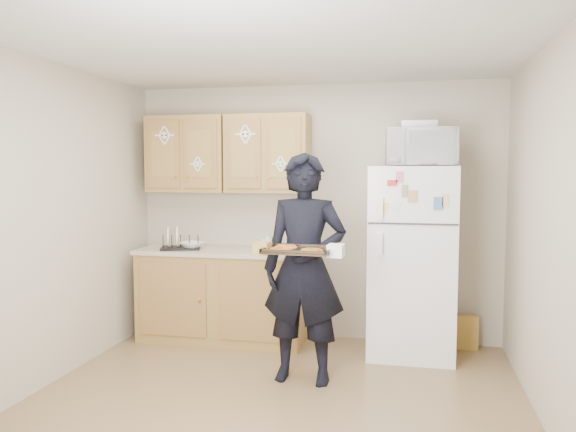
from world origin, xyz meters
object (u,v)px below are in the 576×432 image
Objects in this scene: person at (305,268)px; baking_tray at (298,251)px; dish_rack at (181,241)px; microwave at (421,147)px; refrigerator at (412,261)px.

baking_tray is at bearing -85.75° from person.
person is at bearing -30.15° from dish_rack.
microwave is 1.60× the size of dish_rack.
baking_tray is at bearing -133.78° from microwave.
person is at bearing 94.25° from baking_tray.
baking_tray is (0.01, -0.30, 0.18)m from person.
person is 1.53m from microwave.
baking_tray is 1.78m from dish_rack.
person reaches higher than refrigerator.
person reaches higher than dish_rack.
refrigerator is 1.42m from baking_tray.
microwave reaches higher than baking_tray.
dish_rack is at bearing 151.98° from person.
refrigerator is 4.56× the size of dish_rack.
refrigerator is 0.94× the size of person.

